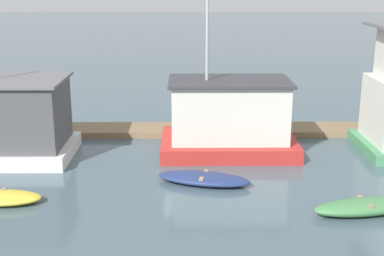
# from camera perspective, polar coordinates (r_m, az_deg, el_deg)

# --- Properties ---
(ground_plane) EXTENTS (200.00, 200.00, 0.00)m
(ground_plane) POSITION_cam_1_polar(r_m,az_deg,el_deg) (23.55, -0.02, -2.62)
(ground_plane) COLOR #475B66
(dock_walkway) EXTENTS (33.80, 1.96, 0.30)m
(dock_walkway) POSITION_cam_1_polar(r_m,az_deg,el_deg) (26.44, -0.09, -0.21)
(dock_walkway) COLOR #846B4C
(dock_walkway) RESTS_ON ground_plane
(houseboat_white) EXTENTS (5.95, 3.91, 5.73)m
(houseboat_white) POSITION_cam_1_polar(r_m,az_deg,el_deg) (23.86, -19.81, 0.79)
(houseboat_white) COLOR white
(houseboat_white) RESTS_ON ground_plane
(houseboat_red) EXTENTS (5.87, 3.84, 6.60)m
(houseboat_red) POSITION_cam_1_polar(r_m,az_deg,el_deg) (23.33, 3.95, 0.96)
(houseboat_red) COLOR red
(houseboat_red) RESTS_ON ground_plane
(dinghy_yellow) EXTENTS (2.83, 1.21, 0.40)m
(dinghy_yellow) POSITION_cam_1_polar(r_m,az_deg,el_deg) (19.45, -19.78, -7.03)
(dinghy_yellow) COLOR yellow
(dinghy_yellow) RESTS_ON ground_plane
(dinghy_navy) EXTENTS (3.71, 2.10, 0.40)m
(dinghy_navy) POSITION_cam_1_polar(r_m,az_deg,el_deg) (19.99, 1.28, -5.43)
(dinghy_navy) COLOR navy
(dinghy_navy) RESTS_ON ground_plane
(dinghy_green) EXTENTS (3.66, 1.73, 0.50)m
(dinghy_green) POSITION_cam_1_polar(r_m,az_deg,el_deg) (18.42, 17.96, -7.98)
(dinghy_green) COLOR #47844C
(dinghy_green) RESTS_ON ground_plane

